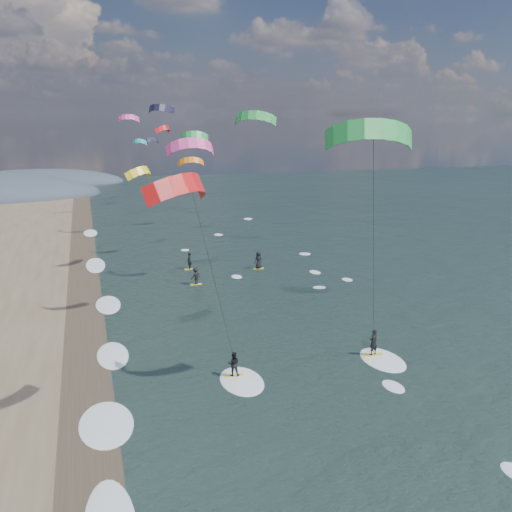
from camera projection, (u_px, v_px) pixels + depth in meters
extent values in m
plane|color=black|center=(347.00, 452.00, 27.58)|extent=(260.00, 260.00, 0.00)
cube|color=#382D23|center=(87.00, 392.00, 33.50)|extent=(3.00, 240.00, 0.00)
ellipsoid|color=#3D4756|center=(36.00, 184.00, 132.87)|extent=(40.00, 18.00, 7.00)
cube|color=yellow|center=(373.00, 355.00, 38.59)|extent=(1.46, 0.44, 0.06)
imported|color=black|center=(373.00, 342.00, 38.36)|extent=(0.75, 0.59, 1.80)
ellipsoid|color=white|center=(383.00, 360.00, 37.94)|extent=(2.60, 4.20, 0.12)
cylinder|color=black|center=(374.00, 249.00, 33.26)|extent=(0.02, 0.02, 15.65)
cube|color=yellow|center=(234.00, 376.00, 35.56)|extent=(1.23, 0.38, 0.06)
imported|color=black|center=(234.00, 364.00, 35.37)|extent=(0.90, 0.79, 1.56)
ellipsoid|color=white|center=(242.00, 381.00, 34.91)|extent=(2.60, 4.20, 0.12)
cylinder|color=black|center=(215.00, 283.00, 30.58)|extent=(0.02, 0.02, 13.50)
cube|color=yellow|center=(196.00, 284.00, 54.71)|extent=(1.10, 0.35, 0.05)
imported|color=black|center=(196.00, 276.00, 54.50)|extent=(1.22, 1.07, 1.64)
cube|color=yellow|center=(259.00, 268.00, 60.30)|extent=(1.10, 0.35, 0.05)
imported|color=black|center=(259.00, 260.00, 60.08)|extent=(0.99, 0.76, 1.80)
cube|color=yellow|center=(190.00, 269.00, 60.12)|extent=(1.10, 0.35, 0.05)
imported|color=black|center=(189.00, 261.00, 59.91)|extent=(0.58, 0.73, 1.76)
ellipsoid|color=white|center=(112.00, 423.00, 30.13)|extent=(2.40, 5.40, 0.11)
ellipsoid|color=white|center=(105.00, 356.00, 38.49)|extent=(2.40, 5.40, 0.11)
ellipsoid|color=white|center=(99.00, 305.00, 48.70)|extent=(2.40, 5.40, 0.11)
ellipsoid|color=white|center=(95.00, 265.00, 61.71)|extent=(2.40, 5.40, 0.11)
ellipsoid|color=white|center=(91.00, 233.00, 78.43)|extent=(2.40, 5.40, 0.11)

